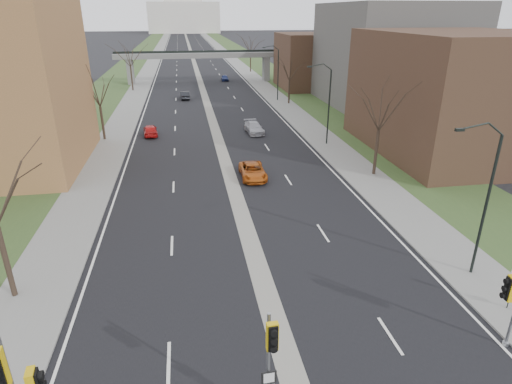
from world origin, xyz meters
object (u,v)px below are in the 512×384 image
object	(u,v)px
car_right_near	(253,171)
car_right_far	(225,78)
car_left_near	(150,130)
car_right_mid	(254,128)
car_left_far	(185,95)
signal_pole_median	(270,354)

from	to	relation	value
car_right_near	car_right_far	distance (m)	58.91
car_left_near	car_right_mid	distance (m)	12.46
car_left_near	car_left_far	distance (m)	23.26
car_right_far	car_right_mid	bearing A→B (deg)	-88.90
car_right_mid	car_right_far	bearing A→B (deg)	84.30
signal_pole_median	car_left_far	world-z (taller)	signal_pole_median
car_left_far	signal_pole_median	bearing A→B (deg)	88.80
signal_pole_median	car_left_far	distance (m)	63.60
car_left_far	car_right_near	xyz separation A→B (m)	(5.46, -38.87, -0.01)
car_right_mid	car_left_near	bearing A→B (deg)	171.36
signal_pole_median	car_right_far	bearing A→B (deg)	82.53
car_left_far	car_right_far	bearing A→B (deg)	-116.88
car_left_far	car_right_near	size ratio (longest dim) A/B	0.86
signal_pole_median	car_right_near	size ratio (longest dim) A/B	1.03
car_right_mid	car_right_near	bearing A→B (deg)	-104.38
signal_pole_median	car_right_mid	world-z (taller)	signal_pole_median
car_left_far	car_right_mid	size ratio (longest dim) A/B	0.88
signal_pole_median	car_right_mid	xyz separation A→B (m)	(5.94, 39.82, -2.65)
car_right_near	car_left_far	bearing A→B (deg)	98.61
car_left_far	car_right_mid	bearing A→B (deg)	105.67
car_right_mid	car_right_far	world-z (taller)	car_right_mid
car_left_near	car_right_mid	world-z (taller)	car_left_near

